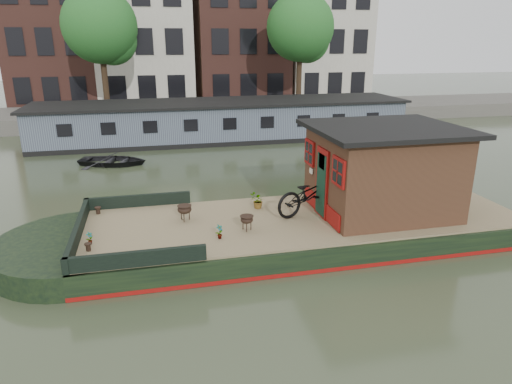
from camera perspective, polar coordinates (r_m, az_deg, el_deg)
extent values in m
plane|color=#2F3A25|center=(12.90, 6.18, -5.79)|extent=(120.00, 120.00, 0.00)
cube|color=black|center=(12.78, 6.22, -4.56)|extent=(12.00, 4.00, 0.60)
cylinder|color=black|center=(12.29, -21.43, -6.76)|extent=(4.00, 4.00, 0.60)
cube|color=maroon|center=(12.87, 6.19, -5.55)|extent=(12.02, 4.02, 0.10)
cube|color=#7B694C|center=(12.65, 6.27, -3.21)|extent=(11.80, 3.80, 0.05)
cube|color=black|center=(12.08, -21.35, -4.48)|extent=(0.12, 4.00, 0.35)
cube|color=black|center=(13.74, -14.50, -1.05)|extent=(3.00, 0.12, 0.35)
cube|color=black|center=(10.18, -14.73, -8.09)|extent=(3.00, 0.12, 0.35)
cube|color=#311E13|center=(13.16, 15.54, 2.46)|extent=(3.50, 3.00, 2.30)
cube|color=black|center=(12.89, 16.00, 7.64)|extent=(4.00, 3.50, 0.12)
cube|color=maroon|center=(12.47, 8.25, 1.13)|extent=(0.06, 0.80, 1.90)
cube|color=black|center=(12.48, 8.15, 0.91)|extent=(0.04, 0.64, 1.70)
cube|color=maroon|center=(11.38, 10.28, 2.49)|extent=(0.06, 0.72, 0.72)
cube|color=maroon|center=(13.26, 6.74, 4.93)|extent=(0.06, 0.72, 0.72)
imported|color=black|center=(12.74, 6.83, -0.16)|extent=(2.35, 1.46, 1.17)
imported|color=brown|center=(11.19, -4.58, -4.97)|extent=(0.23, 0.22, 0.37)
imported|color=#A64C30|center=(13.11, 0.21, -1.13)|extent=(0.54, 0.53, 0.46)
imported|color=#9E532E|center=(11.58, -20.08, -5.44)|extent=(0.19, 0.19, 0.31)
cylinder|color=black|center=(13.51, -19.15, -2.19)|extent=(0.17, 0.17, 0.20)
cylinder|color=black|center=(11.26, -20.24, -6.47)|extent=(0.16, 0.16, 0.18)
imported|color=black|center=(21.32, -17.47, 4.11)|extent=(3.50, 2.95, 0.62)
cube|color=slate|center=(25.75, -4.08, 8.82)|extent=(20.00, 4.00, 2.00)
cube|color=black|center=(25.59, -4.13, 11.14)|extent=(20.40, 4.40, 0.12)
cube|color=black|center=(25.91, -4.03, 6.90)|extent=(20.00, 4.05, 0.24)
cube|color=#47443F|center=(32.19, -5.95, 9.70)|extent=(60.00, 6.00, 0.90)
cube|color=brown|center=(39.18, -24.26, 20.17)|extent=(6.00, 8.00, 15.00)
cube|color=brown|center=(39.37, -2.32, 22.01)|extent=(7.00, 8.00, 15.50)
cube|color=#B7B2A3|center=(41.30, 8.01, 22.03)|extent=(6.50, 8.00, 16.00)
cylinder|color=#332316|center=(30.27, -18.34, 13.02)|extent=(0.36, 0.36, 4.00)
sphere|color=#1D5720|center=(30.19, -18.98, 19.06)|extent=(4.40, 4.40, 4.40)
sphere|color=#1D5720|center=(30.43, -17.59, 17.66)|extent=(3.00, 3.00, 3.00)
cylinder|color=#332316|center=(31.78, 5.38, 14.06)|extent=(0.36, 0.36, 4.00)
sphere|color=#1D5720|center=(31.70, 5.57, 19.83)|extent=(4.40, 4.40, 4.40)
sphere|color=#1D5720|center=(32.17, 6.41, 18.36)|extent=(3.00, 3.00, 3.00)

